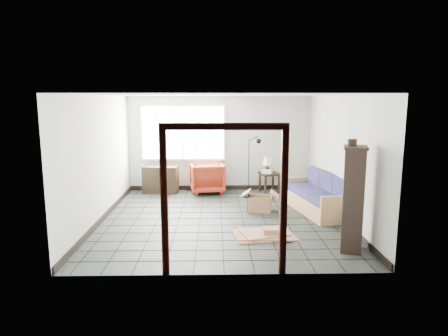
{
  "coord_description": "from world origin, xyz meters",
  "views": [
    {
      "loc": [
        -0.12,
        -8.2,
        2.53
      ],
      "look_at": [
        0.06,
        0.3,
        1.04
      ],
      "focal_mm": 32.0,
      "sensor_mm": 36.0,
      "label": 1
    }
  ],
  "objects_px": {
    "futon_sofa": "(319,198)",
    "armchair": "(207,176)",
    "tall_shelf": "(353,198)",
    "side_table": "(269,176)"
  },
  "relations": [
    {
      "from": "futon_sofa",
      "to": "armchair",
      "type": "bearing_deg",
      "value": 131.85
    },
    {
      "from": "tall_shelf",
      "to": "side_table",
      "type": "bearing_deg",
      "value": 117.87
    },
    {
      "from": "armchair",
      "to": "side_table",
      "type": "distance_m",
      "value": 1.69
    },
    {
      "from": "tall_shelf",
      "to": "futon_sofa",
      "type": "bearing_deg",
      "value": 105.64
    },
    {
      "from": "side_table",
      "to": "tall_shelf",
      "type": "xyz_separation_m",
      "value": [
        0.8,
        -4.25,
        0.46
      ]
    },
    {
      "from": "futon_sofa",
      "to": "armchair",
      "type": "height_order",
      "value": "armchair"
    },
    {
      "from": "armchair",
      "to": "tall_shelf",
      "type": "distance_m",
      "value": 4.95
    },
    {
      "from": "futon_sofa",
      "to": "tall_shelf",
      "type": "xyz_separation_m",
      "value": [
        -0.06,
        -2.32,
        0.58
      ]
    },
    {
      "from": "armchair",
      "to": "tall_shelf",
      "type": "bearing_deg",
      "value": 112.3
    },
    {
      "from": "futon_sofa",
      "to": "tall_shelf",
      "type": "distance_m",
      "value": 2.4
    }
  ]
}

